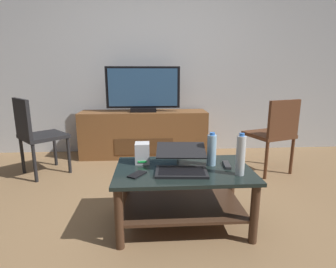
% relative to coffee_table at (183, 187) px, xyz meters
% --- Properties ---
extents(ground_plane, '(7.68, 7.68, 0.00)m').
position_rel_coffee_table_xyz_m(ground_plane, '(-0.14, -0.02, -0.31)').
color(ground_plane, olive).
extents(back_wall, '(6.40, 0.12, 2.80)m').
position_rel_coffee_table_xyz_m(back_wall, '(-0.14, 2.11, 1.09)').
color(back_wall, silver).
rests_on(back_wall, ground).
extents(coffee_table, '(1.01, 0.62, 0.46)m').
position_rel_coffee_table_xyz_m(coffee_table, '(0.00, 0.00, 0.00)').
color(coffee_table, black).
rests_on(coffee_table, ground).
extents(media_cabinet, '(1.73, 0.44, 0.63)m').
position_rel_coffee_table_xyz_m(media_cabinet, '(-0.33, 1.79, 0.00)').
color(media_cabinet, brown).
rests_on(media_cabinet, ground).
extents(television, '(0.99, 0.20, 0.60)m').
position_rel_coffee_table_xyz_m(television, '(-0.33, 1.77, 0.61)').
color(television, black).
rests_on(television, media_cabinet).
extents(dining_chair, '(0.56, 0.56, 0.87)m').
position_rel_coffee_table_xyz_m(dining_chair, '(1.16, 1.01, 0.18)').
color(dining_chair, '#59331E').
rests_on(dining_chair, ground).
extents(side_chair, '(0.62, 0.62, 0.88)m').
position_rel_coffee_table_xyz_m(side_chair, '(-1.52, 1.13, 0.19)').
color(side_chair, black).
rests_on(side_chair, ground).
extents(laptop, '(0.39, 0.40, 0.16)m').
position_rel_coffee_table_xyz_m(laptop, '(-0.02, -0.03, 0.20)').
color(laptop, black).
rests_on(laptop, coffee_table).
extents(router_box, '(0.11, 0.12, 0.16)m').
position_rel_coffee_table_xyz_m(router_box, '(-0.31, 0.15, 0.23)').
color(router_box, silver).
rests_on(router_box, coffee_table).
extents(water_bottle_near, '(0.06, 0.06, 0.30)m').
position_rel_coffee_table_xyz_m(water_bottle_near, '(0.38, -0.14, 0.29)').
color(water_bottle_near, silver).
rests_on(water_bottle_near, coffee_table).
extents(water_bottle_far, '(0.07, 0.07, 0.26)m').
position_rel_coffee_table_xyz_m(water_bottle_far, '(0.22, 0.07, 0.27)').
color(water_bottle_far, '#99C6E5').
rests_on(water_bottle_far, coffee_table).
extents(cell_phone, '(0.14, 0.16, 0.01)m').
position_rel_coffee_table_xyz_m(cell_phone, '(-0.34, -0.11, 0.15)').
color(cell_phone, black).
rests_on(cell_phone, coffee_table).
extents(tv_remote, '(0.06, 0.16, 0.02)m').
position_rel_coffee_table_xyz_m(tv_remote, '(0.34, 0.03, 0.15)').
color(tv_remote, '#2D2D30').
rests_on(tv_remote, coffee_table).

